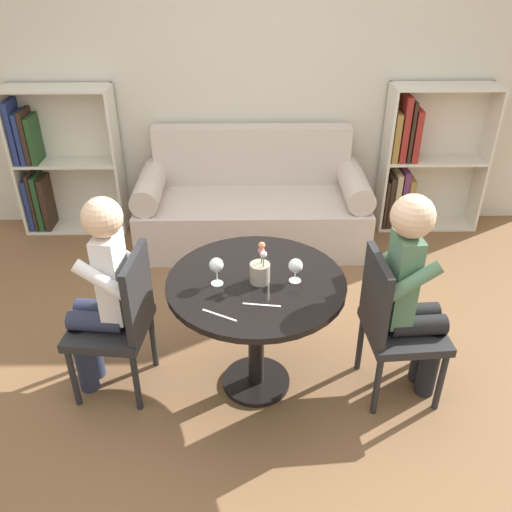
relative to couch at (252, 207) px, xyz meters
The scene contains 15 objects.
ground_plane 1.77m from the couch, 90.00° to the right, with size 16.00×16.00×0.00m, color brown.
back_wall 1.12m from the couch, 90.00° to the left, with size 5.20×0.05×2.70m.
round_table 1.76m from the couch, 90.00° to the right, with size 0.96×0.96×0.74m.
couch is the anchor object (origin of this frame).
bookshelf_left 1.73m from the couch, behind, with size 0.87×0.28×1.25m.
bookshelf_right 1.49m from the couch, 10.56° to the left, with size 0.87×0.28×1.25m.
chair_left 1.90m from the couch, 113.21° to the right, with size 0.47×0.47×0.90m.
chair_right 1.95m from the couch, 67.45° to the right, with size 0.45×0.45×0.90m.
person_left 1.94m from the couch, 115.84° to the right, with size 0.44×0.37×1.22m.
person_right 2.00m from the couch, 65.05° to the right, with size 0.43×0.36×1.25m.
wine_glass_left 1.86m from the couch, 96.60° to the right, with size 0.07×0.07×0.15m.
wine_glass_right 1.84m from the couch, 83.35° to the right, with size 0.08×0.08×0.13m.
flower_vase 1.82m from the couch, 89.33° to the right, with size 0.11×0.11×0.23m.
knife_left_setting 2.01m from the couch, 89.31° to the right, with size 0.19×0.04×0.00m.
fork_left_setting 2.09m from the couch, 95.11° to the right, with size 0.17×0.10×0.00m.
Camera 1 is at (-0.04, -2.37, 2.34)m, focal length 38.00 mm.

